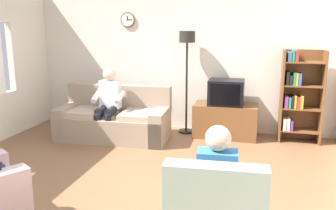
{
  "coord_description": "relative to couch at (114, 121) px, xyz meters",
  "views": [
    {
      "loc": [
        1.41,
        -3.87,
        1.92
      ],
      "look_at": [
        0.21,
        0.88,
        0.83
      ],
      "focal_mm": 37.76,
      "sensor_mm": 36.0,
      "label": 1
    }
  ],
  "objects": [
    {
      "name": "ground_plane",
      "position": [
        0.98,
        -1.69,
        -0.31
      ],
      "size": [
        12.0,
        12.0,
        0.0
      ],
      "primitive_type": "plane",
      "color": "brown"
    },
    {
      "name": "back_wall_assembly",
      "position": [
        0.97,
        0.97,
        1.04
      ],
      "size": [
        6.2,
        0.17,
        2.7
      ],
      "color": "silver",
      "rests_on": "ground_plane"
    },
    {
      "name": "tv",
      "position": [
        1.88,
        0.54,
        0.5
      ],
      "size": [
        0.6,
        0.49,
        0.44
      ],
      "color": "black",
      "rests_on": "tv_stand"
    },
    {
      "name": "couch",
      "position": [
        0.0,
        0.0,
        0.0
      ],
      "size": [
        1.94,
        0.97,
        0.9
      ],
      "color": "gray",
      "rests_on": "ground_plane"
    },
    {
      "name": "person_in_right_armchair",
      "position": [
        2.09,
        -2.63,
        0.29
      ],
      "size": [
        0.53,
        0.55,
        1.12
      ],
      "color": "#3372B2",
      "rests_on": "ground_plane"
    },
    {
      "name": "bookshelf",
      "position": [
        3.08,
        0.63,
        0.49
      ],
      "size": [
        0.68,
        0.36,
        1.56
      ],
      "color": "brown",
      "rests_on": "ground_plane"
    },
    {
      "name": "floor_lamp",
      "position": [
        1.16,
        0.66,
        1.14
      ],
      "size": [
        0.28,
        0.28,
        1.85
      ],
      "color": "black",
      "rests_on": "ground_plane"
    },
    {
      "name": "person_on_couch",
      "position": [
        -0.05,
        -0.11,
        0.39
      ],
      "size": [
        0.53,
        0.55,
        1.24
      ],
      "color": "silver",
      "rests_on": "ground_plane"
    },
    {
      "name": "tv_stand",
      "position": [
        1.88,
        0.56,
        -0.02
      ],
      "size": [
        1.1,
        0.56,
        0.59
      ],
      "color": "brown",
      "rests_on": "ground_plane"
    }
  ]
}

